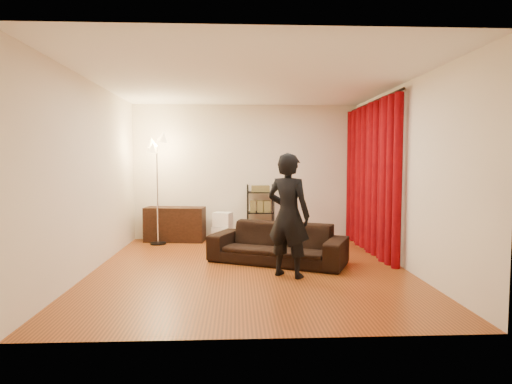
{
  "coord_description": "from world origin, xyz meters",
  "views": [
    {
      "loc": [
        -0.2,
        -6.15,
        1.55
      ],
      "look_at": [
        0.1,
        0.3,
        1.1
      ],
      "focal_mm": 30.0,
      "sensor_mm": 36.0,
      "label": 1
    }
  ],
  "objects_px": {
    "wire_shelf": "(260,212)",
    "storage_boxes": "(222,227)",
    "media_cabinet": "(175,224)",
    "person": "(288,215)",
    "floor_lamp": "(157,191)",
    "sofa": "(278,243)"
  },
  "relations": [
    {
      "from": "wire_shelf",
      "to": "storage_boxes",
      "type": "bearing_deg",
      "value": -156.06
    },
    {
      "from": "media_cabinet",
      "to": "wire_shelf",
      "type": "xyz_separation_m",
      "value": [
        1.68,
        0.05,
        0.22
      ]
    },
    {
      "from": "person",
      "to": "storage_boxes",
      "type": "distance_m",
      "value": 2.87
    },
    {
      "from": "storage_boxes",
      "to": "floor_lamp",
      "type": "distance_m",
      "value": 1.43
    },
    {
      "from": "storage_boxes",
      "to": "wire_shelf",
      "type": "xyz_separation_m",
      "value": [
        0.76,
        0.1,
        0.27
      ]
    },
    {
      "from": "storage_boxes",
      "to": "floor_lamp",
      "type": "height_order",
      "value": "floor_lamp"
    },
    {
      "from": "media_cabinet",
      "to": "storage_boxes",
      "type": "height_order",
      "value": "media_cabinet"
    },
    {
      "from": "person",
      "to": "floor_lamp",
      "type": "distance_m",
      "value": 3.24
    },
    {
      "from": "sofa",
      "to": "person",
      "type": "bearing_deg",
      "value": -60.44
    },
    {
      "from": "person",
      "to": "media_cabinet",
      "type": "relative_size",
      "value": 1.45
    },
    {
      "from": "wire_shelf",
      "to": "floor_lamp",
      "type": "height_order",
      "value": "floor_lamp"
    },
    {
      "from": "sofa",
      "to": "wire_shelf",
      "type": "xyz_separation_m",
      "value": [
        -0.16,
        1.93,
        0.25
      ]
    },
    {
      "from": "sofa",
      "to": "floor_lamp",
      "type": "bearing_deg",
      "value": 167.91
    },
    {
      "from": "media_cabinet",
      "to": "sofa",
      "type": "bearing_deg",
      "value": -39.27
    },
    {
      "from": "storage_boxes",
      "to": "sofa",
      "type": "bearing_deg",
      "value": -63.61
    },
    {
      "from": "sofa",
      "to": "storage_boxes",
      "type": "xyz_separation_m",
      "value": [
        -0.91,
        1.84,
        -0.01
      ]
    },
    {
      "from": "media_cabinet",
      "to": "person",
      "type": "bearing_deg",
      "value": -48.22
    },
    {
      "from": "person",
      "to": "wire_shelf",
      "type": "height_order",
      "value": "person"
    },
    {
      "from": "person",
      "to": "wire_shelf",
      "type": "relative_size",
      "value": 1.51
    },
    {
      "from": "storage_boxes",
      "to": "floor_lamp",
      "type": "relative_size",
      "value": 0.28
    },
    {
      "from": "sofa",
      "to": "media_cabinet",
      "type": "xyz_separation_m",
      "value": [
        -1.84,
        1.88,
        0.03
      ]
    },
    {
      "from": "sofa",
      "to": "wire_shelf",
      "type": "bearing_deg",
      "value": 119.37
    }
  ]
}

